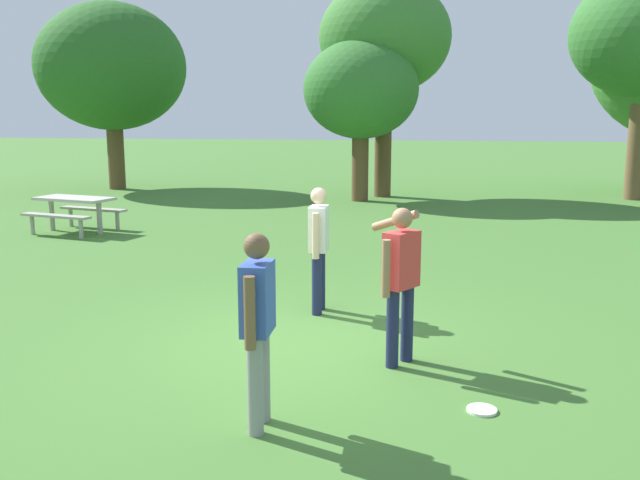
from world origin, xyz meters
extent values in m
plane|color=#447530|center=(0.00, 0.00, 0.00)|extent=(120.00, 120.00, 0.00)
cylinder|color=gray|center=(0.11, -2.21, 0.41)|extent=(0.13, 0.13, 0.82)
cylinder|color=gray|center=(0.10, -1.95, 0.41)|extent=(0.13, 0.13, 0.82)
cube|color=#3856B7|center=(0.11, -2.08, 1.11)|extent=(0.23, 0.39, 0.58)
sphere|color=brown|center=(0.11, -2.08, 1.53)|extent=(0.21, 0.21, 0.21)
cylinder|color=brown|center=(0.12, -2.34, 1.06)|extent=(0.09, 0.09, 0.58)
cylinder|color=brown|center=(0.10, -1.82, 1.06)|extent=(0.09, 0.09, 0.58)
cylinder|color=#1E234C|center=(0.00, 1.46, 0.41)|extent=(0.13, 0.13, 0.82)
cylinder|color=#1E234C|center=(0.00, 1.20, 0.41)|extent=(0.13, 0.13, 0.82)
cube|color=white|center=(0.00, 1.33, 1.11)|extent=(0.23, 0.39, 0.58)
sphere|color=beige|center=(0.00, 1.33, 1.53)|extent=(0.21, 0.21, 0.21)
cylinder|color=beige|center=(-0.01, 1.59, 1.06)|extent=(0.09, 0.09, 0.58)
cylinder|color=beige|center=(0.01, 1.07, 1.06)|extent=(0.09, 0.09, 0.58)
cylinder|color=#1E234C|center=(1.09, -0.51, 0.41)|extent=(0.13, 0.13, 0.82)
cylinder|color=#1E234C|center=(1.23, -0.29, 0.41)|extent=(0.13, 0.13, 0.82)
cube|color=#D83838|center=(1.16, -0.40, 1.11)|extent=(0.39, 0.44, 0.58)
sphere|color=#9E7051|center=(1.16, -0.40, 1.53)|extent=(0.21, 0.21, 0.21)
cylinder|color=#9E7051|center=(1.02, -0.62, 1.06)|extent=(0.09, 0.09, 0.58)
cylinder|color=#9E7051|center=(1.07, -0.03, 1.45)|extent=(0.54, 0.38, 0.28)
cylinder|color=white|center=(1.95, -1.44, 0.01)|extent=(0.27, 0.27, 0.03)
cube|color=#B2ADA3|center=(-6.33, 6.47, 0.74)|extent=(1.83, 1.12, 0.06)
cube|color=#A49F96|center=(-6.46, 5.91, 0.44)|extent=(1.72, 0.63, 0.05)
cube|color=#A49F96|center=(-6.20, 7.04, 0.44)|extent=(1.72, 0.63, 0.05)
cylinder|color=#A49F96|center=(-6.98, 6.62, 0.35)|extent=(0.11, 0.11, 0.71)
cylinder|color=#A49F96|center=(-7.11, 6.05, 0.21)|extent=(0.09, 0.09, 0.41)
cylinder|color=#A49F96|center=(-6.85, 7.18, 0.21)|extent=(0.09, 0.09, 0.41)
cylinder|color=#A49F96|center=(-5.68, 6.32, 0.35)|extent=(0.11, 0.11, 0.71)
cylinder|color=#A49F96|center=(-5.81, 5.76, 0.21)|extent=(0.09, 0.09, 0.41)
cylinder|color=#A49F96|center=(-5.56, 6.89, 0.21)|extent=(0.09, 0.09, 0.41)
cylinder|color=brown|center=(-9.47, 14.87, 1.37)|extent=(0.56, 0.56, 2.75)
ellipsoid|color=#286023|center=(-9.47, 14.87, 4.11)|extent=(4.96, 4.96, 4.21)
cylinder|color=brown|center=(-0.84, 13.05, 1.17)|extent=(0.49, 0.49, 2.33)
ellipsoid|color=#33702D|center=(-0.84, 13.05, 3.26)|extent=(3.35, 3.35, 2.85)
cylinder|color=brown|center=(-0.27, 14.26, 1.87)|extent=(0.52, 0.52, 3.74)
ellipsoid|color=#3D7A33|center=(-0.27, 14.26, 4.84)|extent=(3.99, 3.99, 3.39)
cylinder|color=brown|center=(7.28, 14.83, 1.83)|extent=(0.53, 0.53, 3.66)
camera|label=1|loc=(1.53, -7.26, 2.57)|focal=38.62mm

